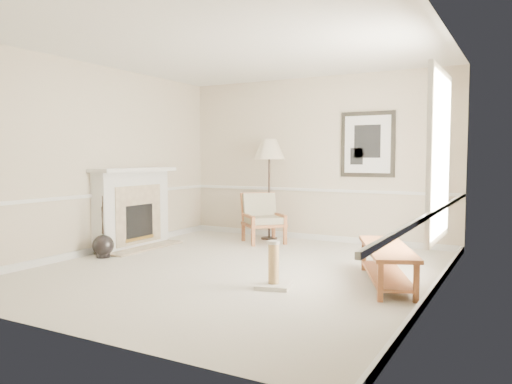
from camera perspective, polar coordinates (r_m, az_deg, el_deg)
ground at (r=6.67m, az=-2.26°, el=-8.87°), size 5.50×5.50×0.00m
room at (r=6.51m, az=-0.91°, el=7.36°), size 5.04×5.54×2.92m
fireplace at (r=8.44m, az=-13.89°, el=-1.86°), size 0.64×1.64×1.31m
floor_vase at (r=7.76m, az=-17.07°, el=-5.94°), size 0.31×0.31×0.92m
armchair at (r=8.74m, az=0.68°, el=-2.72°), size 0.94×0.94×0.86m
floor_lamp at (r=8.96m, az=1.53°, el=4.58°), size 0.74×0.74×1.81m
bench at (r=6.05m, az=14.73°, el=-7.42°), size 1.05×1.63×0.45m
scratching_post at (r=5.76m, az=2.02°, el=-9.21°), size 0.46×0.46×0.54m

